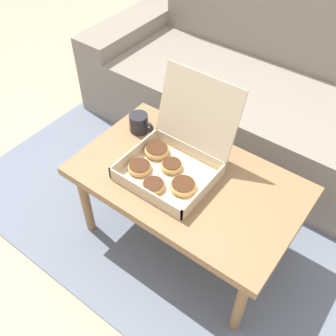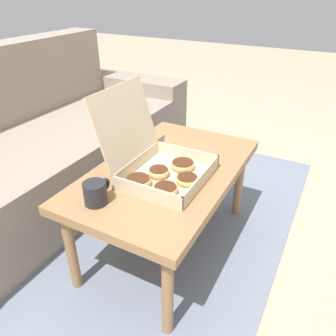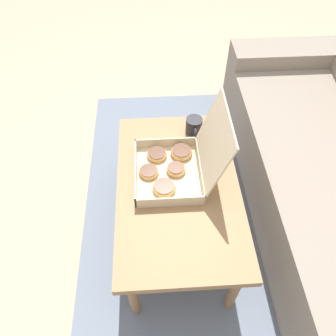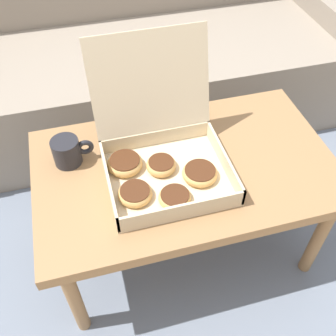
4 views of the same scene
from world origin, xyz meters
The scene contains 5 objects.
ground_plane centered at (0.00, 0.00, 0.00)m, with size 12.00×12.00×0.00m, color tan.
area_rug centered at (0.00, 0.30, 0.01)m, with size 2.46×1.88×0.01m, color slate.
coffee_table centered at (0.00, -0.10, 0.41)m, with size 0.96×0.58×0.46m.
pastry_box centered at (-0.09, -0.11, 0.52)m, with size 0.37×0.41×0.37m.
coffee_mug centered at (-0.35, 0.01, 0.51)m, with size 0.13×0.09×0.09m.
Camera 3 is at (0.90, -0.20, 1.71)m, focal length 35.00 mm.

